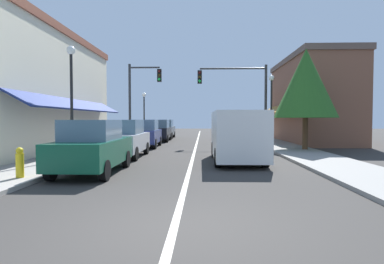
{
  "coord_description": "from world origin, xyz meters",
  "views": [
    {
      "loc": [
        0.48,
        -5.15,
        1.79
      ],
      "look_at": [
        -0.13,
        12.53,
        1.09
      ],
      "focal_mm": 30.14,
      "sensor_mm": 36.0,
      "label": 1
    }
  ],
  "objects": [
    {
      "name": "parked_car_nearest_left",
      "position": [
        -3.17,
        5.32,
        0.88
      ],
      "size": [
        1.82,
        4.12,
        1.77
      ],
      "rotation": [
        0.0,
        0.0,
        0.01
      ],
      "color": "#0F4C33",
      "rests_on": "ground"
    },
    {
      "name": "parked_car_second_left",
      "position": [
        -3.24,
        9.88,
        0.88
      ],
      "size": [
        1.78,
        4.1,
        1.77
      ],
      "rotation": [
        0.0,
        0.0,
        -0.0
      ],
      "color": "#B7BABF",
      "rests_on": "ground"
    },
    {
      "name": "ground_plane",
      "position": [
        0.0,
        18.0,
        0.0
      ],
      "size": [
        80.0,
        80.0,
        0.0
      ],
      "primitive_type": "plane",
      "color": "#33302D"
    },
    {
      "name": "street_lamp_left_far",
      "position": [
        -4.85,
        23.78,
        2.87
      ],
      "size": [
        0.36,
        0.36,
        4.19
      ],
      "color": "black",
      "rests_on": "ground"
    },
    {
      "name": "van_in_lane",
      "position": [
        1.9,
        8.45,
        1.15
      ],
      "size": [
        2.04,
        5.2,
        2.12
      ],
      "rotation": [
        0.0,
        0.0,
        0.01
      ],
      "color": "silver",
      "rests_on": "ground"
    },
    {
      "name": "street_lamp_right_mid",
      "position": [
        5.01,
        16.46,
        3.18
      ],
      "size": [
        0.36,
        0.36,
        4.72
      ],
      "color": "black",
      "rests_on": "ground"
    },
    {
      "name": "parked_car_third_left",
      "position": [
        -3.26,
        15.38,
        0.88
      ],
      "size": [
        1.86,
        4.14,
        1.77
      ],
      "rotation": [
        0.0,
        0.0,
        0.02
      ],
      "color": "navy",
      "rests_on": "ground"
    },
    {
      "name": "storefront_left_block",
      "position": [
        -9.22,
        12.0,
        3.32
      ],
      "size": [
        6.16,
        14.2,
        6.63
      ],
      "color": "beige",
      "rests_on": "ground"
    },
    {
      "name": "lane_center_stripe",
      "position": [
        0.0,
        18.0,
        0.0
      ],
      "size": [
        0.14,
        52.0,
        0.01
      ],
      "primitive_type": "cube",
      "color": "silver",
      "rests_on": "ground"
    },
    {
      "name": "street_lamp_left_near",
      "position": [
        -5.09,
        8.32,
        3.28
      ],
      "size": [
        0.36,
        0.36,
        4.88
      ],
      "color": "black",
      "rests_on": "ground"
    },
    {
      "name": "sidewalk_right",
      "position": [
        5.5,
        18.0,
        0.06
      ],
      "size": [
        2.6,
        56.0,
        0.12
      ],
      "primitive_type": "cube",
      "color": "gray",
      "rests_on": "ground"
    },
    {
      "name": "parked_car_distant_left",
      "position": [
        -3.21,
        25.4,
        0.88
      ],
      "size": [
        1.79,
        4.1,
        1.77
      ],
      "rotation": [
        0.0,
        0.0,
        0.0
      ],
      "color": "#4C5156",
      "rests_on": "ground"
    },
    {
      "name": "parked_car_far_left",
      "position": [
        -3.14,
        21.03,
        0.88
      ],
      "size": [
        1.81,
        4.11,
        1.77
      ],
      "rotation": [
        0.0,
        0.0,
        0.01
      ],
      "color": "black",
      "rests_on": "ground"
    },
    {
      "name": "sidewalk_left",
      "position": [
        -5.5,
        18.0,
        0.06
      ],
      "size": [
        2.6,
        56.0,
        0.12
      ],
      "primitive_type": "cube",
      "color": "gray",
      "rests_on": "ground"
    },
    {
      "name": "fire_hydrant",
      "position": [
        -4.77,
        3.84,
        0.55
      ],
      "size": [
        0.22,
        0.22,
        0.87
      ],
      "color": "gold",
      "rests_on": "ground"
    },
    {
      "name": "storefront_right_block",
      "position": [
        8.82,
        20.0,
        3.23
      ],
      "size": [
        5.37,
        10.2,
        6.46
      ],
      "color": "brown",
      "rests_on": "ground"
    },
    {
      "name": "tree_right_near",
      "position": [
        6.16,
        12.98,
        3.78
      ],
      "size": [
        3.47,
        3.47,
        5.7
      ],
      "color": "#4C331E",
      "rests_on": "ground"
    },
    {
      "name": "traffic_signal_left_corner",
      "position": [
        -4.06,
        17.85,
        3.73
      ],
      "size": [
        2.41,
        0.5,
        5.75
      ],
      "color": "#333333",
      "rests_on": "ground"
    },
    {
      "name": "traffic_signal_mast_arm",
      "position": [
        3.14,
        17.24,
        3.78
      ],
      "size": [
        4.8,
        0.5,
        5.55
      ],
      "color": "#333333",
      "rests_on": "ground"
    }
  ]
}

